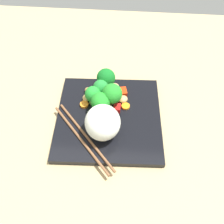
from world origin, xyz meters
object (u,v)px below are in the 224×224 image
at_px(rice_mound, 103,123).
at_px(broccoli_floret_1, 93,95).
at_px(square_plate, 109,118).
at_px(chopstick_pair, 83,137).
at_px(carrot_slice_3, 112,94).

distance_m(rice_mound, broccoli_floret_1, 0.10).
bearing_deg(square_plate, chopstick_pair, 51.67).
bearing_deg(chopstick_pair, carrot_slice_3, 116.35).
xyz_separation_m(rice_mound, carrot_slice_3, (-0.01, -0.13, -0.04)).
xyz_separation_m(square_plate, chopstick_pair, (0.06, 0.07, 0.01)).
bearing_deg(carrot_slice_3, broccoli_floret_1, 33.50).
distance_m(square_plate, rice_mound, 0.07).
height_order(broccoli_floret_1, chopstick_pair, broccoli_floret_1).
xyz_separation_m(carrot_slice_3, chopstick_pair, (0.06, 0.15, -0.00)).
relative_size(rice_mound, carrot_slice_3, 3.43).
xyz_separation_m(square_plate, rice_mound, (0.01, 0.05, 0.05)).
xyz_separation_m(square_plate, broccoli_floret_1, (0.05, -0.04, 0.04)).
xyz_separation_m(broccoli_floret_1, carrot_slice_3, (-0.05, -0.03, -0.03)).
bearing_deg(rice_mound, chopstick_pair, 23.03).
bearing_deg(square_plate, rice_mound, 79.68).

